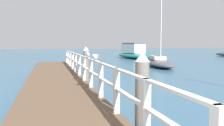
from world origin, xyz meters
TOP-DOWN VIEW (x-y plane):
  - pier_deck at (0.00, 9.30)m, footprint 2.38×18.60m
  - pier_railing at (1.11, 9.30)m, footprint 0.12×17.12m
  - dock_piling_near at (1.49, 3.37)m, footprint 0.29×0.29m
  - dock_piling_far at (1.49, 10.37)m, footprint 0.29×0.29m
  - seagull_foreground at (1.11, 6.09)m, footprint 0.28×0.43m
  - seagull_background at (1.11, 7.54)m, footprint 0.19×0.48m
  - boat_3 at (10.42, 26.45)m, footprint 4.27×8.38m
  - boat_5 at (8.54, 16.29)m, footprint 2.82×5.75m

SIDE VIEW (x-z plane):
  - pier_deck at x=0.00m, z-range 0.00..0.40m
  - boat_5 at x=8.54m, z-range -2.53..3.22m
  - boat_3 at x=10.42m, z-range -0.33..1.66m
  - dock_piling_near at x=1.49m, z-range 0.01..1.77m
  - dock_piling_far at x=1.49m, z-range 0.01..1.77m
  - pier_railing at x=1.11m, z-range 0.52..1.51m
  - seagull_foreground at x=1.11m, z-range 1.42..1.63m
  - seagull_background at x=1.11m, z-range 1.42..1.63m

